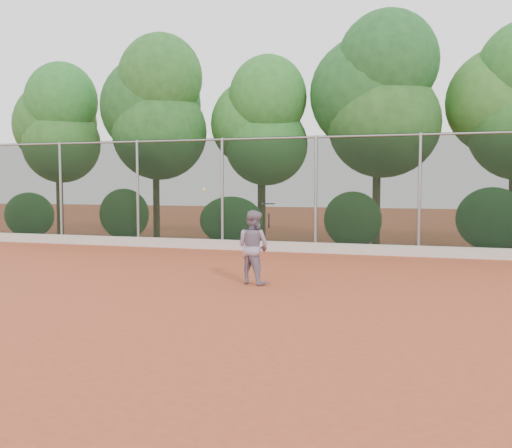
% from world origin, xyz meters
% --- Properties ---
extents(ground, '(80.00, 80.00, 0.00)m').
position_xyz_m(ground, '(0.00, 0.00, 0.00)').
color(ground, '#A44426').
rests_on(ground, ground).
extents(concrete_curb, '(24.00, 0.20, 0.30)m').
position_xyz_m(concrete_curb, '(0.00, 6.82, 0.15)').
color(concrete_curb, beige).
rests_on(concrete_curb, ground).
extents(tennis_player, '(0.89, 0.79, 1.52)m').
position_xyz_m(tennis_player, '(-0.13, 1.20, 0.76)').
color(tennis_player, gray).
rests_on(tennis_player, ground).
extents(chainlink_fence, '(24.09, 0.09, 3.50)m').
position_xyz_m(chainlink_fence, '(-0.00, 7.00, 1.86)').
color(chainlink_fence, black).
rests_on(chainlink_fence, ground).
extents(foliage_backdrop, '(23.70, 3.63, 7.55)m').
position_xyz_m(foliage_backdrop, '(-0.55, 8.98, 4.40)').
color(foliage_backdrop, '#46331B').
rests_on(foliage_backdrop, ground).
extents(tennis_racket, '(0.29, 0.29, 0.51)m').
position_xyz_m(tennis_racket, '(0.23, 1.10, 1.62)').
color(tennis_racket, black).
rests_on(tennis_racket, ground).
extents(tennis_ball_in_flight, '(0.07, 0.07, 0.07)m').
position_xyz_m(tennis_ball_in_flight, '(-1.03, 0.77, 1.94)').
color(tennis_ball_in_flight, '#EDF036').
rests_on(tennis_ball_in_flight, ground).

